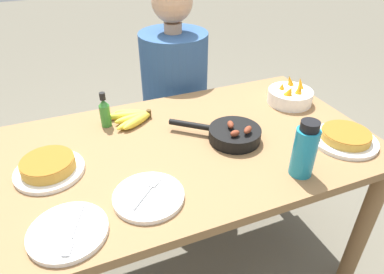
{
  "coord_description": "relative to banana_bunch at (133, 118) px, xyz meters",
  "views": [
    {
      "loc": [
        -0.41,
        -1.01,
        1.5
      ],
      "look_at": [
        0.0,
        0.0,
        0.78
      ],
      "focal_mm": 32.0,
      "sensor_mm": 36.0,
      "label": 1
    }
  ],
  "objects": [
    {
      "name": "dining_table",
      "position": [
        0.17,
        -0.25,
        -0.13
      ],
      "size": [
        1.41,
        0.83,
        0.75
      ],
      "color": "olive",
      "rests_on": "ground_plane"
    },
    {
      "name": "empty_plate_far_left",
      "position": [
        -0.07,
        -0.48,
        -0.01
      ],
      "size": [
        0.22,
        0.22,
        0.02
      ],
      "color": "white",
      "rests_on": "dining_table"
    },
    {
      "name": "fruit_bowl_mango",
      "position": [
        0.72,
        -0.11,
        0.02
      ],
      "size": [
        0.2,
        0.2,
        0.11
      ],
      "color": "white",
      "rests_on": "dining_table"
    },
    {
      "name": "frittata_plate_side",
      "position": [
        0.72,
        -0.47,
        0.0
      ],
      "size": [
        0.25,
        0.25,
        0.05
      ],
      "color": "white",
      "rests_on": "dining_table"
    },
    {
      "name": "hot_sauce_bottle",
      "position": [
        -0.11,
        0.01,
        0.05
      ],
      "size": [
        0.04,
        0.04,
        0.15
      ],
      "color": "#337F2D",
      "rests_on": "dining_table"
    },
    {
      "name": "frittata_plate_center",
      "position": [
        -0.35,
        -0.23,
        0.01
      ],
      "size": [
        0.23,
        0.23,
        0.06
      ],
      "color": "white",
      "rests_on": "dining_table"
    },
    {
      "name": "skillet",
      "position": [
        0.32,
        -0.29,
        0.01
      ],
      "size": [
        0.32,
        0.28,
        0.08
      ],
      "rotation": [
        0.0,
        0.0,
        2.45
      ],
      "color": "black",
      "rests_on": "dining_table"
    },
    {
      "name": "empty_plate_near_front",
      "position": [
        -0.32,
        -0.53,
        -0.01
      ],
      "size": [
        0.22,
        0.22,
        0.02
      ],
      "color": "white",
      "rests_on": "dining_table"
    },
    {
      "name": "person_figure",
      "position": [
        0.33,
        0.39,
        -0.26
      ],
      "size": [
        0.4,
        0.4,
        1.23
      ],
      "color": "black",
      "rests_on": "ground_plane"
    },
    {
      "name": "ground_plane",
      "position": [
        0.17,
        -0.25,
        -0.76
      ],
      "size": [
        14.0,
        14.0,
        0.0
      ],
      "primitive_type": "plane",
      "color": "#666051"
    },
    {
      "name": "banana_bunch",
      "position": [
        0.0,
        0.0,
        0.0
      ],
      "size": [
        0.2,
        0.18,
        0.04
      ],
      "color": "yellow",
      "rests_on": "dining_table"
    },
    {
      "name": "water_bottle",
      "position": [
        0.44,
        -0.56,
        0.08
      ],
      "size": [
        0.08,
        0.08,
        0.2
      ],
      "color": "teal",
      "rests_on": "dining_table"
    }
  ]
}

